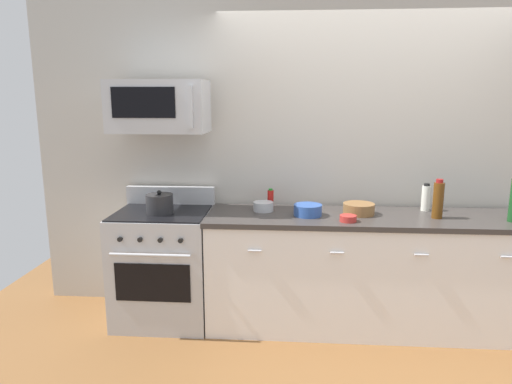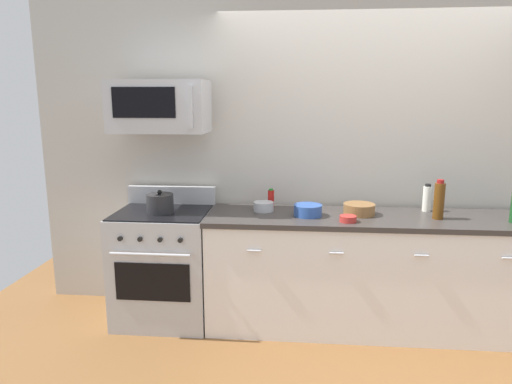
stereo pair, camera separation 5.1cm
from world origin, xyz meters
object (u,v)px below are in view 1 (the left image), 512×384
object	(u,v)px
microwave	(159,106)
bottle_hot_sauce_red	(271,199)
range_oven	(164,265)
bottle_vinegar_white	(426,198)
bowl_red_small	(348,218)
bowl_blue_mixing	(308,210)
bowl_wooden_salad	(359,208)
bowl_steel_prep	(263,206)
stockpot	(160,204)
bottle_wine_amber	(438,200)

from	to	relation	value
microwave	bottle_hot_sauce_red	distance (m)	1.16
range_oven	bottle_hot_sauce_red	distance (m)	1.03
bottle_vinegar_white	bowl_red_small	distance (m)	0.77
microwave	bowl_blue_mixing	distance (m)	1.40
bottle_hot_sauce_red	bowl_blue_mixing	xyz separation A→B (m)	(0.30, -0.24, -0.03)
bottle_vinegar_white	bowl_blue_mixing	xyz separation A→B (m)	(-0.96, -0.23, -0.06)
microwave	bottle_vinegar_white	world-z (taller)	microwave
bowl_red_small	bowl_wooden_salad	xyz separation A→B (m)	(0.11, 0.23, 0.02)
range_oven	bottle_vinegar_white	xyz separation A→B (m)	(2.12, 0.20, 0.56)
bowl_wooden_salad	bowl_steel_prep	size ratio (longest dim) A/B	1.50
bottle_vinegar_white	bottle_hot_sauce_red	size ratio (longest dim) A/B	1.39
bowl_wooden_salad	bowl_red_small	bearing A→B (deg)	-115.82
bottle_vinegar_white	bowl_wooden_salad	xyz separation A→B (m)	(-0.56, -0.16, -0.06)
bowl_blue_mixing	stockpot	distance (m)	1.16
range_oven	bowl_red_small	bearing A→B (deg)	-7.34
range_oven	bottle_wine_amber	size ratio (longest dim) A/B	3.56
bottle_vinegar_white	bottle_wine_amber	distance (m)	0.24
microwave	bottle_hot_sauce_red	world-z (taller)	microwave
bottle_vinegar_white	bowl_steel_prep	bearing A→B (deg)	-175.24
microwave	stockpot	world-z (taller)	microwave
bowl_blue_mixing	stockpot	world-z (taller)	stockpot
bottle_vinegar_white	bottle_hot_sauce_red	bearing A→B (deg)	179.61
microwave	bowl_wooden_salad	world-z (taller)	microwave
bottle_wine_amber	stockpot	world-z (taller)	bottle_wine_amber
range_oven	bowl_wooden_salad	distance (m)	1.64
bowl_steel_prep	microwave	bearing A→B (deg)	-176.86
bowl_wooden_salad	stockpot	world-z (taller)	stockpot
range_oven	stockpot	xyz separation A→B (m)	(0.00, -0.05, 0.53)
bottle_wine_amber	bowl_steel_prep	xyz separation A→B (m)	(-1.33, 0.13, -0.10)
stockpot	bottle_hot_sauce_red	bearing A→B (deg)	16.76
bottle_wine_amber	bowl_blue_mixing	xyz separation A→B (m)	(-0.98, 0.01, -0.10)
bottle_wine_amber	stockpot	distance (m)	2.14
bowl_blue_mixing	bottle_hot_sauce_red	bearing A→B (deg)	141.18
range_oven	microwave	size ratio (longest dim) A/B	1.44
bottle_vinegar_white	bowl_blue_mixing	world-z (taller)	bottle_vinegar_white
bottle_wine_amber	bowl_wooden_salad	xyz separation A→B (m)	(-0.57, 0.08, -0.10)
bowl_red_small	stockpot	distance (m)	1.46
bottle_vinegar_white	range_oven	bearing A→B (deg)	-174.65
range_oven	stockpot	distance (m)	0.53
range_oven	bottle_wine_amber	xyz separation A→B (m)	(2.14, -0.04, 0.59)
range_oven	stockpot	size ratio (longest dim) A/B	5.04
range_oven	bottle_vinegar_white	world-z (taller)	bottle_vinegar_white
bottle_hot_sauce_red	stockpot	bearing A→B (deg)	-163.24
bowl_red_small	stockpot	bearing A→B (deg)	174.73
bowl_wooden_salad	stockpot	size ratio (longest dim) A/B	1.15
bowl_red_small	bowl_steel_prep	bearing A→B (deg)	156.73
microwave	bowl_red_small	size ratio (longest dim) A/B	5.98
bowl_red_small	bowl_wooden_salad	bearing A→B (deg)	64.18
bowl_red_small	bowl_wooden_salad	size ratio (longest dim) A/B	0.51
bottle_hot_sauce_red	bottle_wine_amber	bearing A→B (deg)	-10.96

